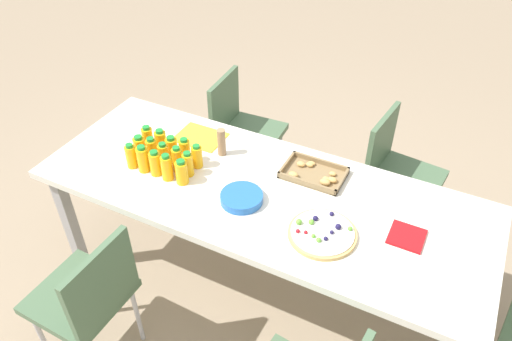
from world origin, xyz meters
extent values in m
plane|color=gray|center=(0.00, 0.00, 0.00)|extent=(12.00, 12.00, 0.00)
cube|color=silver|center=(0.00, 0.00, 0.74)|extent=(2.22, 0.83, 0.04)
cube|color=#99999E|center=(-1.03, -0.34, 0.36)|extent=(0.06, 0.06, 0.72)
cube|color=#99999E|center=(-1.03, 0.34, 0.36)|extent=(0.06, 0.06, 0.72)
cube|color=#99999E|center=(1.03, 0.34, 0.36)|extent=(0.06, 0.06, 0.72)
cylinder|color=silver|center=(1.27, 0.17, 0.21)|extent=(0.02, 0.02, 0.41)
cube|color=#4C6B4C|center=(-0.46, 0.78, 0.45)|extent=(0.42, 0.42, 0.04)
cube|color=#4C6B4C|center=(-0.65, 0.77, 0.64)|extent=(0.05, 0.38, 0.38)
cylinder|color=silver|center=(-0.31, 0.95, 0.21)|extent=(0.02, 0.02, 0.41)
cylinder|color=silver|center=(-0.29, 0.63, 0.21)|extent=(0.02, 0.02, 0.41)
cylinder|color=silver|center=(-0.63, 0.93, 0.21)|extent=(0.02, 0.02, 0.41)
cylinder|color=silver|center=(-0.61, 0.61, 0.21)|extent=(0.02, 0.02, 0.41)
cube|color=#4C6B4C|center=(0.58, 0.78, 0.45)|extent=(0.44, 0.44, 0.04)
cube|color=#4C6B4C|center=(0.39, 0.80, 0.64)|extent=(0.07, 0.38, 0.38)
cylinder|color=silver|center=(0.75, 0.92, 0.21)|extent=(0.02, 0.02, 0.41)
cylinder|color=silver|center=(0.72, 0.60, 0.21)|extent=(0.02, 0.02, 0.41)
cylinder|color=silver|center=(0.44, 0.96, 0.21)|extent=(0.02, 0.02, 0.41)
cylinder|color=silver|center=(0.40, 0.64, 0.21)|extent=(0.02, 0.02, 0.41)
cube|color=#4C6B4C|center=(-0.56, -0.74, 0.45)|extent=(0.41, 0.41, 0.04)
cube|color=#4C6B4C|center=(-0.38, -0.74, 0.64)|extent=(0.04, 0.38, 0.38)
cylinder|color=silver|center=(-0.73, -0.89, 0.21)|extent=(0.02, 0.02, 0.41)
cylinder|color=silver|center=(-0.72, -0.57, 0.21)|extent=(0.02, 0.02, 0.41)
cylinder|color=silver|center=(-0.40, -0.58, 0.21)|extent=(0.02, 0.02, 0.41)
cylinder|color=#FAAD14|center=(-0.66, -0.14, 0.82)|extent=(0.05, 0.05, 0.12)
cylinder|color=#1E8C33|center=(-0.66, -0.14, 0.89)|extent=(0.03, 0.03, 0.02)
cylinder|color=#F9AF14|center=(-0.59, -0.14, 0.82)|extent=(0.06, 0.06, 0.13)
cylinder|color=#1E8C33|center=(-0.59, -0.14, 0.90)|extent=(0.04, 0.04, 0.02)
cylinder|color=#F8AB14|center=(-0.52, -0.13, 0.82)|extent=(0.06, 0.06, 0.12)
cylinder|color=#1E8C33|center=(-0.52, -0.13, 0.89)|extent=(0.04, 0.04, 0.02)
cylinder|color=#F8AF14|center=(-0.44, -0.14, 0.82)|extent=(0.06, 0.06, 0.13)
cylinder|color=#1E8C33|center=(-0.44, -0.14, 0.89)|extent=(0.04, 0.04, 0.02)
cylinder|color=#F8AB14|center=(-0.36, -0.13, 0.82)|extent=(0.06, 0.06, 0.12)
cylinder|color=#1E8C33|center=(-0.36, -0.13, 0.88)|extent=(0.04, 0.04, 0.02)
cylinder|color=#F8AE14|center=(-0.67, -0.06, 0.82)|extent=(0.06, 0.06, 0.12)
cylinder|color=#1E8C33|center=(-0.67, -0.06, 0.88)|extent=(0.04, 0.04, 0.02)
cylinder|color=#FAAF14|center=(-0.59, -0.05, 0.82)|extent=(0.06, 0.06, 0.13)
cylinder|color=#1E8C33|center=(-0.59, -0.05, 0.89)|extent=(0.04, 0.04, 0.02)
cylinder|color=#FAAB14|center=(-0.52, -0.06, 0.82)|extent=(0.06, 0.06, 0.13)
cylinder|color=#1E8C33|center=(-0.52, -0.06, 0.89)|extent=(0.04, 0.04, 0.02)
cylinder|color=#F9AB14|center=(-0.43, -0.06, 0.82)|extent=(0.05, 0.05, 0.13)
cylinder|color=#1E8C33|center=(-0.43, -0.06, 0.89)|extent=(0.04, 0.04, 0.02)
cylinder|color=#F8AF14|center=(-0.37, -0.06, 0.82)|extent=(0.05, 0.05, 0.12)
cylinder|color=#1E8C33|center=(-0.37, -0.06, 0.89)|extent=(0.04, 0.04, 0.02)
cylinder|color=#FAAB14|center=(-0.67, 0.01, 0.82)|extent=(0.06, 0.06, 0.13)
cylinder|color=#1E8C33|center=(-0.67, 0.01, 0.90)|extent=(0.04, 0.04, 0.02)
cylinder|color=#FAAB14|center=(-0.59, 0.02, 0.82)|extent=(0.06, 0.06, 0.13)
cylinder|color=#1E8C33|center=(-0.59, 0.02, 0.90)|extent=(0.04, 0.04, 0.02)
cylinder|color=#FAAB14|center=(-0.52, 0.01, 0.82)|extent=(0.06, 0.06, 0.12)
cylinder|color=#1E8C33|center=(-0.52, 0.01, 0.88)|extent=(0.04, 0.04, 0.02)
cylinder|color=#FBAD14|center=(-0.44, 0.02, 0.82)|extent=(0.06, 0.06, 0.13)
cylinder|color=#1E8C33|center=(-0.44, 0.02, 0.89)|extent=(0.04, 0.04, 0.02)
cylinder|color=#FBAD14|center=(-0.36, 0.01, 0.81)|extent=(0.05, 0.05, 0.12)
cylinder|color=#1E8C33|center=(-0.36, 0.01, 0.88)|extent=(0.04, 0.04, 0.02)
cylinder|color=tan|center=(0.38, -0.15, 0.77)|extent=(0.30, 0.30, 0.02)
cylinder|color=white|center=(0.38, -0.15, 0.78)|extent=(0.28, 0.28, 0.01)
sphere|color=#66B238|center=(0.38, -0.22, 0.79)|extent=(0.02, 0.02, 0.02)
sphere|color=#1E1947|center=(0.33, -0.10, 0.79)|extent=(0.03, 0.03, 0.03)
sphere|color=#66B238|center=(0.48, -0.09, 0.79)|extent=(0.02, 0.02, 0.02)
sphere|color=#66B238|center=(0.32, -0.13, 0.79)|extent=(0.03, 0.03, 0.03)
sphere|color=#66B238|center=(0.27, -0.16, 0.79)|extent=(0.03, 0.03, 0.03)
sphere|color=red|center=(0.32, -0.20, 0.79)|extent=(0.02, 0.02, 0.02)
sphere|color=#66B238|center=(0.36, -0.20, 0.79)|extent=(0.02, 0.02, 0.02)
sphere|color=#1E1947|center=(0.38, -0.04, 0.79)|extent=(0.02, 0.02, 0.02)
sphere|color=#1E1947|center=(0.41, -0.19, 0.79)|extent=(0.02, 0.02, 0.02)
sphere|color=#1E1947|center=(0.43, -0.11, 0.79)|extent=(0.03, 0.03, 0.03)
sphere|color=red|center=(0.28, -0.21, 0.79)|extent=(0.02, 0.02, 0.02)
sphere|color=#1E1947|center=(0.42, -0.15, 0.79)|extent=(0.02, 0.02, 0.02)
cube|color=olive|center=(0.19, 0.21, 0.76)|extent=(0.31, 0.20, 0.01)
cube|color=olive|center=(0.19, 0.12, 0.77)|extent=(0.31, 0.01, 0.03)
cube|color=olive|center=(0.19, 0.31, 0.77)|extent=(0.31, 0.01, 0.03)
cube|color=olive|center=(0.04, 0.21, 0.77)|extent=(0.01, 0.20, 0.03)
cube|color=olive|center=(0.34, 0.21, 0.77)|extent=(0.01, 0.20, 0.03)
ellipsoid|color=tan|center=(0.11, 0.15, 0.78)|extent=(0.05, 0.04, 0.03)
ellipsoid|color=tan|center=(0.28, 0.25, 0.78)|extent=(0.04, 0.03, 0.02)
ellipsoid|color=tan|center=(0.15, 0.26, 0.78)|extent=(0.04, 0.03, 0.02)
ellipsoid|color=tan|center=(0.11, 0.15, 0.77)|extent=(0.03, 0.02, 0.02)
ellipsoid|color=tan|center=(0.30, 0.20, 0.78)|extent=(0.05, 0.03, 0.03)
ellipsoid|color=tan|center=(0.16, 0.28, 0.77)|extent=(0.03, 0.02, 0.02)
ellipsoid|color=tan|center=(0.15, 0.28, 0.77)|extent=(0.03, 0.02, 0.02)
ellipsoid|color=tan|center=(0.27, 0.20, 0.77)|extent=(0.03, 0.02, 0.02)
ellipsoid|color=tan|center=(0.27, 0.16, 0.78)|extent=(0.05, 0.04, 0.03)
ellipsoid|color=tan|center=(0.11, 0.24, 0.78)|extent=(0.04, 0.03, 0.03)
cylinder|color=blue|center=(-0.04, -0.12, 0.76)|extent=(0.20, 0.20, 0.00)
cylinder|color=blue|center=(-0.04, -0.12, 0.76)|extent=(0.20, 0.20, 0.00)
cylinder|color=blue|center=(-0.04, -0.12, 0.77)|extent=(0.20, 0.20, 0.00)
cylinder|color=blue|center=(-0.04, -0.12, 0.77)|extent=(0.20, 0.20, 0.00)
cylinder|color=blue|center=(-0.04, -0.12, 0.78)|extent=(0.20, 0.20, 0.00)
cylinder|color=blue|center=(-0.04, -0.12, 0.78)|extent=(0.20, 0.20, 0.00)
cylinder|color=blue|center=(-0.04, -0.12, 0.79)|extent=(0.20, 0.20, 0.00)
cylinder|color=blue|center=(-0.04, -0.12, 0.79)|extent=(0.20, 0.20, 0.00)
cube|color=red|center=(0.71, 0.00, 0.76)|extent=(0.15, 0.15, 0.01)
cylinder|color=#9E7A56|center=(-0.31, 0.16, 0.83)|extent=(0.04, 0.04, 0.15)
cube|color=yellow|center=(-0.49, 0.24, 0.76)|extent=(0.26, 0.20, 0.01)
camera|label=1|loc=(0.79, -1.60, 2.32)|focal=34.33mm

